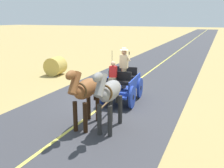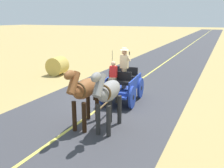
# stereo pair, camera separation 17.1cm
# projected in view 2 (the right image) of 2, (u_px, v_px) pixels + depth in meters

# --- Properties ---
(ground_plane) EXTENTS (200.00, 200.00, 0.00)m
(ground_plane) POSITION_uv_depth(u_px,v_px,m) (109.00, 102.00, 11.39)
(ground_plane) COLOR tan
(road_surface) EXTENTS (6.56, 160.00, 0.01)m
(road_surface) POSITION_uv_depth(u_px,v_px,m) (109.00, 102.00, 11.39)
(road_surface) COLOR #38383D
(road_surface) RESTS_ON ground
(road_centre_stripe) EXTENTS (0.12, 160.00, 0.00)m
(road_centre_stripe) POSITION_uv_depth(u_px,v_px,m) (109.00, 102.00, 11.39)
(road_centre_stripe) COLOR #DBCC4C
(road_centre_stripe) RESTS_ON road_surface
(horse_drawn_carriage) EXTENTS (1.61, 4.52, 2.50)m
(horse_drawn_carriage) POSITION_uv_depth(u_px,v_px,m) (122.00, 84.00, 11.23)
(horse_drawn_carriage) COLOR #1E3899
(horse_drawn_carriage) RESTS_ON ground
(horse_near_side) EXTENTS (0.67, 2.14, 2.21)m
(horse_near_side) POSITION_uv_depth(u_px,v_px,m) (108.00, 93.00, 8.20)
(horse_near_side) COLOR gray
(horse_near_side) RESTS_ON ground
(horse_off_side) EXTENTS (0.69, 2.14, 2.21)m
(horse_off_side) POSITION_uv_depth(u_px,v_px,m) (84.00, 90.00, 8.48)
(horse_off_side) COLOR brown
(horse_off_side) RESTS_ON ground
(hay_bale) EXTENTS (1.30, 1.21, 1.20)m
(hay_bale) POSITION_uv_depth(u_px,v_px,m) (57.00, 66.00, 16.70)
(hay_bale) COLOR gold
(hay_bale) RESTS_ON ground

